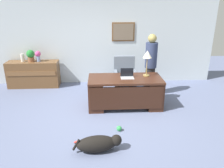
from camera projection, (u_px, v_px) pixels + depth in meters
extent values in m
plane|color=slate|center=(108.00, 119.00, 5.02)|extent=(12.00, 12.00, 0.00)
cube|color=silver|center=(105.00, 41.00, 6.98)|extent=(7.00, 0.12, 2.70)
cube|color=brown|center=(123.00, 32.00, 6.84)|extent=(0.71, 0.03, 0.58)
cube|color=#75624F|center=(123.00, 32.00, 6.82)|extent=(0.63, 0.01, 0.50)
cube|color=#422316|center=(125.00, 79.00, 5.43)|extent=(1.81, 0.86, 0.05)
cube|color=#422316|center=(96.00, 94.00, 5.52)|extent=(0.36, 0.80, 0.71)
cube|color=#422316|center=(153.00, 92.00, 5.60)|extent=(0.36, 0.80, 0.71)
cube|color=#381E13|center=(127.00, 98.00, 5.18)|extent=(1.71, 0.04, 0.57)
cube|color=brown|center=(34.00, 74.00, 6.87)|extent=(1.55, 0.48, 0.80)
cube|color=brown|center=(31.00, 74.00, 6.60)|extent=(1.45, 0.02, 0.14)
cube|color=slate|center=(125.00, 81.00, 6.33)|extent=(0.60, 0.58, 0.18)
cylinder|color=black|center=(125.00, 89.00, 6.41)|extent=(0.10, 0.10, 0.28)
cylinder|color=black|center=(125.00, 93.00, 6.45)|extent=(0.52, 0.52, 0.05)
cube|color=slate|center=(124.00, 66.00, 6.41)|extent=(0.60, 0.12, 0.60)
cube|color=slate|center=(116.00, 75.00, 6.24)|extent=(0.08, 0.50, 0.22)
cube|color=slate|center=(134.00, 75.00, 6.27)|extent=(0.08, 0.50, 0.22)
cylinder|color=#262323|center=(150.00, 81.00, 6.20)|extent=(0.26, 0.26, 0.83)
cylinder|color=navy|center=(151.00, 55.00, 5.94)|extent=(0.32, 0.32, 0.67)
sphere|color=#9A8A4C|center=(152.00, 38.00, 5.78)|extent=(0.23, 0.23, 0.23)
ellipsoid|color=black|center=(96.00, 144.00, 3.91)|extent=(0.74, 0.37, 0.30)
sphere|color=black|center=(116.00, 140.00, 3.94)|extent=(0.20, 0.20, 0.20)
cylinder|color=black|center=(76.00, 145.00, 3.85)|extent=(0.15, 0.06, 0.21)
cube|color=#B2B5BA|center=(127.00, 78.00, 5.40)|extent=(0.32, 0.22, 0.01)
cube|color=black|center=(127.00, 72.00, 5.45)|extent=(0.32, 0.01, 0.21)
cylinder|color=#9E8447|center=(146.00, 75.00, 5.58)|extent=(0.16, 0.16, 0.02)
cylinder|color=#9E8447|center=(147.00, 66.00, 5.49)|extent=(0.02, 0.02, 0.44)
cone|color=silver|center=(147.00, 54.00, 5.39)|extent=(0.22, 0.22, 0.18)
cylinder|color=#829BCE|center=(38.00, 59.00, 6.71)|extent=(0.12, 0.12, 0.17)
sphere|color=#D14689|center=(38.00, 54.00, 6.65)|extent=(0.17, 0.17, 0.17)
cylinder|color=silver|center=(23.00, 58.00, 6.67)|extent=(0.11, 0.11, 0.24)
cylinder|color=brown|center=(31.00, 59.00, 6.70)|extent=(0.18, 0.18, 0.14)
sphere|color=#267F33|center=(30.00, 54.00, 6.64)|extent=(0.24, 0.24, 0.24)
sphere|color=green|center=(119.00, 128.00, 4.56)|extent=(0.11, 0.11, 0.11)
ellipsoid|color=#E53F33|center=(78.00, 142.00, 4.18)|extent=(0.19, 0.09, 0.05)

